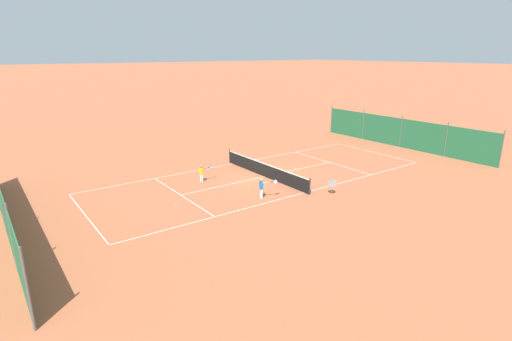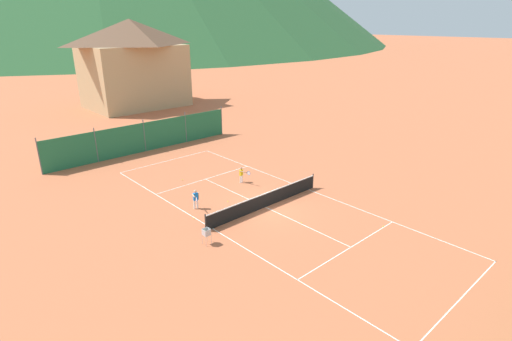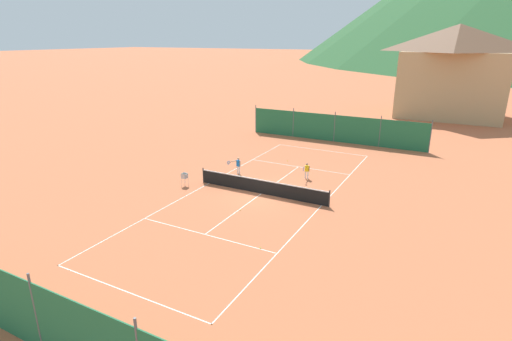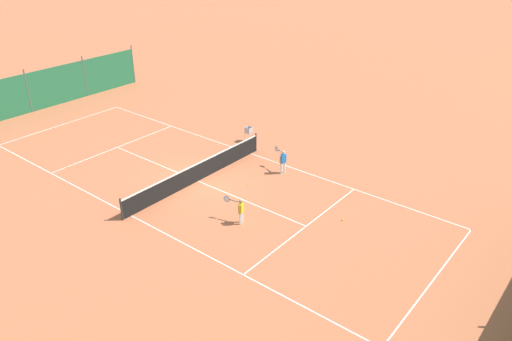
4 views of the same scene
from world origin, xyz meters
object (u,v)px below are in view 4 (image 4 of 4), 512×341
object	(u,v)px
tennis_net	(197,172)
tennis_ball_mid_court	(67,167)
player_far_service	(240,209)
tennis_ball_far_corner	(157,165)
ball_hopper	(249,131)
tennis_ball_alley_right	(248,184)
player_near_service	(283,160)
tennis_ball_by_net_right	(277,161)
tennis_ball_service_box	(343,220)

from	to	relation	value
tennis_net	tennis_ball_mid_court	xyz separation A→B (m)	(3.18, -6.35, -0.47)
player_far_service	tennis_ball_far_corner	bearing A→B (deg)	-101.66
tennis_ball_mid_court	ball_hopper	xyz separation A→B (m)	(-8.49, 5.22, 0.62)
tennis_ball_alley_right	ball_hopper	xyz separation A→B (m)	(-4.07, -3.33, 0.62)
ball_hopper	tennis_net	bearing A→B (deg)	12.00
tennis_ball_alley_right	tennis_net	bearing A→B (deg)	-60.59
tennis_ball_mid_court	ball_hopper	world-z (taller)	ball_hopper
player_far_service	tennis_ball_mid_court	size ratio (longest dim) A/B	17.61
player_near_service	tennis_net	bearing A→B (deg)	-39.04
tennis_ball_by_net_right	tennis_ball_far_corner	world-z (taller)	same
tennis_net	player_far_service	world-z (taller)	player_far_service
player_near_service	ball_hopper	size ratio (longest dim) A/B	1.42
tennis_net	player_far_service	xyz separation A→B (m)	(1.54, 4.07, 0.18)
tennis_net	player_near_service	world-z (taller)	player_near_service
player_near_service	tennis_ball_service_box	world-z (taller)	player_near_service
tennis_ball_alley_right	tennis_ball_mid_court	xyz separation A→B (m)	(4.42, -8.55, 0.00)
player_near_service	tennis_ball_mid_court	size ratio (longest dim) A/B	19.10
tennis_ball_alley_right	tennis_ball_mid_court	bearing A→B (deg)	-62.67
player_near_service	tennis_ball_mid_court	world-z (taller)	player_near_service
player_far_service	tennis_ball_alley_right	size ratio (longest dim) A/B	17.61
player_near_service	tennis_ball_far_corner	bearing A→B (deg)	-58.60
tennis_ball_service_box	tennis_ball_mid_court	world-z (taller)	same
tennis_net	tennis_ball_by_net_right	bearing A→B (deg)	158.01
tennis_ball_alley_right	ball_hopper	size ratio (longest dim) A/B	0.07
tennis_ball_by_net_right	tennis_ball_far_corner	bearing A→B (deg)	-47.07
tennis_net	tennis_ball_by_net_right	distance (m)	4.55
tennis_ball_service_box	tennis_ball_by_net_right	bearing A→B (deg)	-116.54
player_far_service	tennis_ball_by_net_right	world-z (taller)	player_far_service
tennis_ball_by_net_right	ball_hopper	bearing A→B (deg)	-111.47
tennis_net	tennis_ball_mid_court	bearing A→B (deg)	-63.41
tennis_ball_by_net_right	tennis_ball_alley_right	distance (m)	3.00
player_near_service	tennis_ball_service_box	size ratio (longest dim) A/B	19.10
tennis_ball_mid_court	tennis_ball_far_corner	distance (m)	4.61
tennis_net	player_near_service	bearing A→B (deg)	140.96
tennis_net	tennis_ball_far_corner	xyz separation A→B (m)	(0.10, -2.92, -0.47)
player_near_service	tennis_ball_far_corner	xyz separation A→B (m)	(3.44, -5.63, -0.70)
player_near_service	tennis_ball_mid_court	bearing A→B (deg)	-54.26
tennis_ball_mid_court	tennis_ball_by_net_right	bearing A→B (deg)	132.52
tennis_ball_service_box	tennis_ball_far_corner	xyz separation A→B (m)	(1.47, -10.29, 0.00)
player_far_service	tennis_ball_far_corner	size ratio (longest dim) A/B	17.61
player_far_service	tennis_ball_far_corner	distance (m)	7.17
tennis_ball_far_corner	tennis_net	bearing A→B (deg)	91.90
tennis_ball_mid_court	tennis_ball_service_box	bearing A→B (deg)	108.34
tennis_net	ball_hopper	bearing A→B (deg)	-168.00
tennis_ball_far_corner	tennis_ball_alley_right	bearing A→B (deg)	104.62
tennis_ball_mid_court	ball_hopper	bearing A→B (deg)	148.40
player_far_service	player_near_service	bearing A→B (deg)	-164.42
player_near_service	tennis_ball_alley_right	bearing A→B (deg)	-13.69
tennis_ball_mid_court	tennis_ball_far_corner	bearing A→B (deg)	131.95
tennis_ball_service_box	tennis_ball_alley_right	bearing A→B (deg)	-88.56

